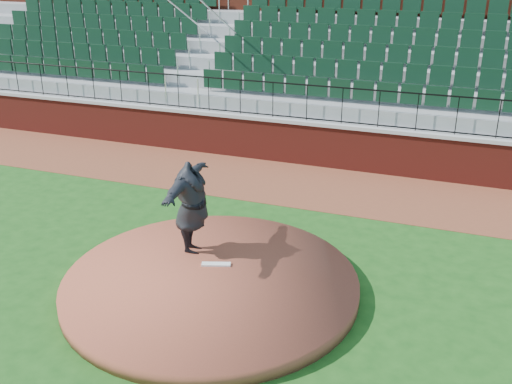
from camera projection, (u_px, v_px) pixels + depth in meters
ground at (228, 285)px, 11.01m from camera, size 90.00×90.00×0.00m
warning_track at (307, 184)px, 15.69m from camera, size 34.00×3.20×0.01m
field_wall at (322, 145)px, 16.85m from camera, size 34.00×0.35×1.20m
wall_cap at (323, 123)px, 16.60m from camera, size 34.00×0.45×0.10m
wall_railing at (324, 104)px, 16.39m from camera, size 34.00×0.05×1.00m
seating_stands at (346, 69)px, 18.56m from camera, size 34.00×5.10×4.60m
concourse_wall at (364, 42)px, 20.82m from camera, size 34.00×0.50×5.50m
pitchers_mound at (211, 283)px, 10.83m from camera, size 5.40×5.40×0.25m
pitching_rubber at (216, 264)px, 11.20m from camera, size 0.56×0.31×0.04m
pitcher at (192, 207)px, 11.38m from camera, size 0.94×2.37×1.88m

